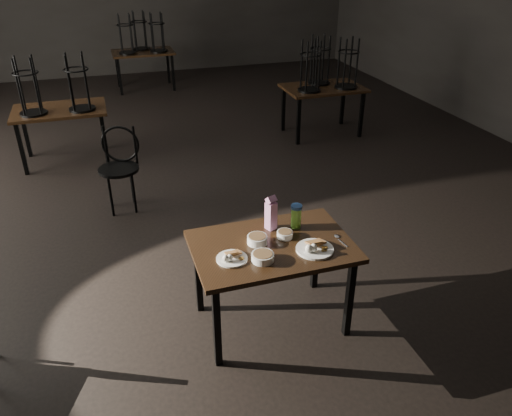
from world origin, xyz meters
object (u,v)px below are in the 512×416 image
object	(u,v)px
juice_carton	(271,214)
bentwood_chair	(120,162)
water_bottle	(296,216)
main_table	(272,253)

from	to	relation	value
juice_carton	bentwood_chair	world-z (taller)	juice_carton
water_bottle	juice_carton	bearing A→B (deg)	168.76
juice_carton	water_bottle	world-z (taller)	juice_carton
juice_carton	bentwood_chair	size ratio (longest dim) A/B	0.31
main_table	bentwood_chair	xyz separation A→B (m)	(-0.97, 2.39, -0.11)
juice_carton	water_bottle	distance (m)	0.20
juice_carton	water_bottle	xyz separation A→B (m)	(0.20, -0.04, -0.03)
juice_carton	bentwood_chair	bearing A→B (deg)	115.47
juice_carton	main_table	bearing A→B (deg)	-106.47
water_bottle	bentwood_chair	xyz separation A→B (m)	(-1.23, 2.21, -0.29)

